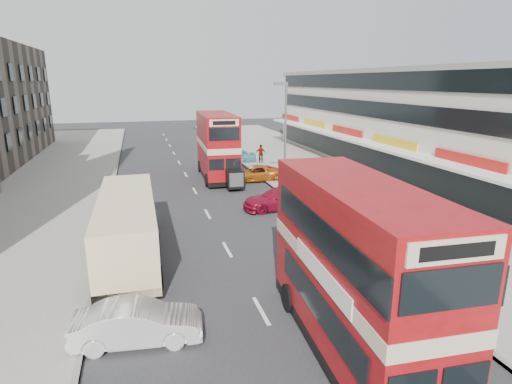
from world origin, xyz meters
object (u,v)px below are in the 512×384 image
object	(u,v)px
pedestrian_near	(313,187)
cyclist	(241,179)
car_left_front	(137,323)
car_right_c	(235,157)
car_right_a	(280,198)
car_right_b	(255,173)
pedestrian_far	(261,154)
coach	(127,224)
street_lamp	(284,129)
bus_second	(217,146)
bus_main	(356,270)

from	to	relation	value
pedestrian_near	cyclist	size ratio (longest dim) A/B	0.83
car_left_front	cyclist	xyz separation A→B (m)	(8.11, 18.98, -0.05)
cyclist	car_left_front	bearing A→B (deg)	-106.91
car_left_front	car_right_c	xyz separation A→B (m)	(9.88, 28.62, 0.03)
car_left_front	car_right_a	distance (m)	15.52
car_right_b	pedestrian_far	xyz separation A→B (m)	(2.62, 7.05, 0.41)
coach	street_lamp	bearing A→B (deg)	39.76
pedestrian_near	pedestrian_far	size ratio (longest dim) A/B	0.90
pedestrian_far	cyclist	size ratio (longest dim) A/B	0.92
coach	car_right_a	world-z (taller)	coach
street_lamp	car_right_b	distance (m)	5.85
car_right_a	coach	bearing A→B (deg)	-64.39
pedestrian_near	pedestrian_far	distance (m)	13.88
coach	bus_second	bearing A→B (deg)	64.67
bus_second	car_left_front	size ratio (longest dim) A/B	2.39
car_left_front	pedestrian_near	distance (m)	18.37
car_right_b	pedestrian_near	bearing A→B (deg)	21.78
street_lamp	car_right_b	xyz separation A→B (m)	(-1.18, 3.97, -4.13)
bus_second	car_right_a	world-z (taller)	bus_second
street_lamp	bus_second	bearing A→B (deg)	123.22
car_right_a	pedestrian_near	distance (m)	3.21
car_left_front	car_right_b	world-z (taller)	car_left_front
bus_second	car_right_b	size ratio (longest dim) A/B	2.09
coach	pedestrian_far	size ratio (longest dim) A/B	5.57
car_right_b	car_right_c	size ratio (longest dim) A/B	1.13
coach	car_left_front	world-z (taller)	coach
pedestrian_near	street_lamp	bearing A→B (deg)	-87.05
coach	car_left_front	size ratio (longest dim) A/B	2.47
coach	car_right_b	bearing A→B (deg)	53.01
car_right_a	pedestrian_far	bearing A→B (deg)	165.44
bus_main	pedestrian_far	size ratio (longest dim) A/B	5.27
bus_main	car_right_c	bearing A→B (deg)	-93.10
car_left_front	car_right_a	size ratio (longest dim) A/B	0.84
car_right_a	pedestrian_far	xyz separation A→B (m)	(3.18, 15.18, 0.35)
car_right_c	cyclist	bearing A→B (deg)	-12.41
bus_main	bus_second	distance (m)	24.97
car_right_a	pedestrian_far	world-z (taller)	pedestrian_far
coach	car_right_c	xyz separation A→B (m)	(10.22, 21.19, -0.88)
cyclist	street_lamp	bearing A→B (deg)	-32.97
car_right_b	cyclist	bearing A→B (deg)	-40.28
bus_main	car_right_b	bearing A→B (deg)	-94.83
coach	cyclist	distance (m)	14.35
car_right_a	pedestrian_near	world-z (taller)	pedestrian_near
cyclist	pedestrian_near	bearing A→B (deg)	-46.13
bus_second	car_right_b	distance (m)	4.05
street_lamp	car_right_a	distance (m)	6.08
car_right_a	cyclist	size ratio (longest dim) A/B	2.48
cyclist	car_right_c	bearing A→B (deg)	85.86
car_right_c	pedestrian_far	size ratio (longest dim) A/B	2.29
bus_main	cyclist	bearing A→B (deg)	-91.24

